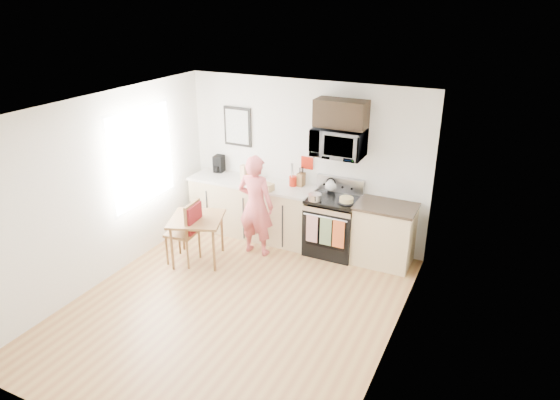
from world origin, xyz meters
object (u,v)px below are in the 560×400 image
at_px(chair, 190,224).
at_px(cake, 346,200).
at_px(person, 256,205).
at_px(dining_table, 197,223).
at_px(range, 333,227).
at_px(microwave, 339,142).

height_order(chair, cake, cake).
distance_m(person, chair, 1.03).
distance_m(person, dining_table, 0.92).
distance_m(dining_table, chair, 0.12).
height_order(range, chair, range).
xyz_separation_m(range, chair, (-1.78, -1.24, 0.20)).
bearing_deg(microwave, dining_table, -144.72).
bearing_deg(microwave, range, -89.94).
height_order(dining_table, cake, cake).
distance_m(range, microwave, 1.33).
bearing_deg(person, range, -153.87).
bearing_deg(microwave, cake, -42.58).
bearing_deg(chair, person, 39.47).
height_order(microwave, cake, microwave).
height_order(range, dining_table, range).
bearing_deg(dining_table, microwave, 35.28).
bearing_deg(range, dining_table, -147.08).
relative_size(microwave, person, 0.47).
bearing_deg(chair, cake, 23.88).
relative_size(person, chair, 1.61).
bearing_deg(range, microwave, 90.06).
relative_size(microwave, dining_table, 0.90).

